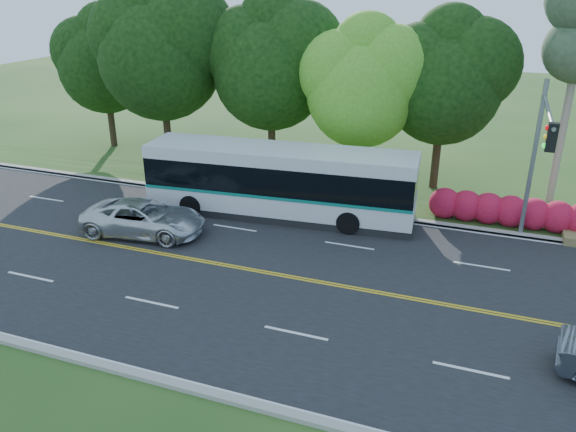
% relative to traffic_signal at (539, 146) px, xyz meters
% --- Properties ---
extents(ground, '(120.00, 120.00, 0.00)m').
position_rel_traffic_signal_xyz_m(ground, '(-6.49, -5.40, -4.67)').
color(ground, '#204416').
rests_on(ground, ground).
extents(road, '(60.00, 14.00, 0.02)m').
position_rel_traffic_signal_xyz_m(road, '(-6.49, -5.40, -4.66)').
color(road, black).
rests_on(road, ground).
extents(curb_north, '(60.00, 0.30, 0.15)m').
position_rel_traffic_signal_xyz_m(curb_north, '(-6.49, 1.75, -4.60)').
color(curb_north, '#A29C92').
rests_on(curb_north, ground).
extents(curb_south, '(60.00, 0.30, 0.15)m').
position_rel_traffic_signal_xyz_m(curb_south, '(-6.49, -12.55, -4.60)').
color(curb_south, '#A29C92').
rests_on(curb_south, ground).
extents(grass_verge, '(60.00, 4.00, 0.10)m').
position_rel_traffic_signal_xyz_m(grass_verge, '(-6.49, 3.60, -4.62)').
color(grass_verge, '#204416').
rests_on(grass_verge, ground).
extents(lane_markings, '(57.60, 13.82, 0.00)m').
position_rel_traffic_signal_xyz_m(lane_markings, '(-6.59, -5.40, -4.65)').
color(lane_markings, gold).
rests_on(lane_markings, road).
extents(tree_row, '(44.70, 9.10, 13.84)m').
position_rel_traffic_signal_xyz_m(tree_row, '(-11.65, 6.73, 2.06)').
color(tree_row, black).
rests_on(tree_row, ground).
extents(bougainvillea_hedge, '(9.50, 2.25, 1.50)m').
position_rel_traffic_signal_xyz_m(bougainvillea_hedge, '(0.69, 2.75, -3.95)').
color(bougainvillea_hedge, '#A90E2F').
rests_on(bougainvillea_hedge, ground).
extents(traffic_signal, '(0.42, 6.10, 7.00)m').
position_rel_traffic_signal_xyz_m(traffic_signal, '(0.00, 0.00, 0.00)').
color(traffic_signal, gray).
rests_on(traffic_signal, ground).
extents(transit_bus, '(13.11, 3.79, 3.39)m').
position_rel_traffic_signal_xyz_m(transit_bus, '(-11.11, 0.31, -2.98)').
color(transit_bus, silver).
rests_on(transit_bus, road).
extents(suv, '(5.80, 3.24, 1.53)m').
position_rel_traffic_signal_xyz_m(suv, '(-16.06, -3.88, -3.89)').
color(suv, silver).
rests_on(suv, road).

